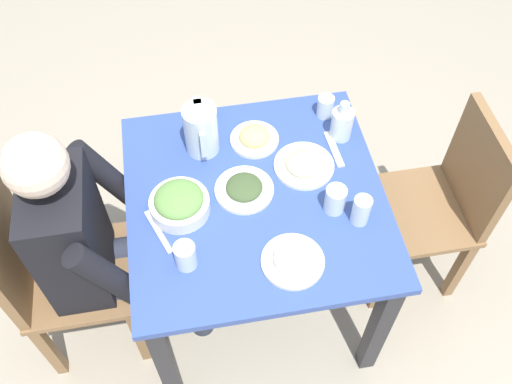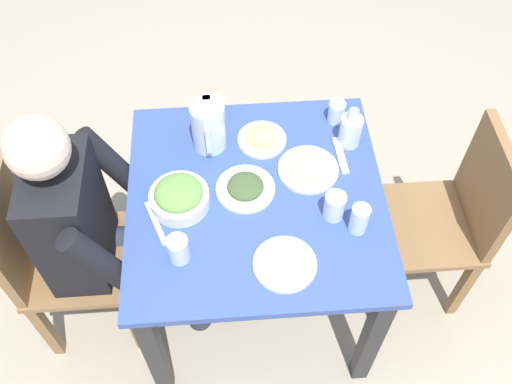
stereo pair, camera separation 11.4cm
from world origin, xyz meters
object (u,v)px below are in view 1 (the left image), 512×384
(chair_far, at_px, (442,200))
(plate_fries, at_px, (254,137))
(diner_near, at_px, (102,242))
(dining_table, at_px, (256,216))
(plate_dolmas, at_px, (244,188))
(chair_near, at_px, (53,271))
(water_glass_far_left, at_px, (205,113))
(plate_beans, at_px, (304,164))
(water_glass_near_right, at_px, (185,256))
(plate_yoghurt, at_px, (293,259))
(water_glass_far_right, at_px, (361,210))
(oil_carafe, at_px, (342,125))
(salad_bowl, at_px, (179,203))
(water_glass_center, at_px, (325,106))
(water_pitcher, at_px, (201,130))
(water_glass_by_pitcher, at_px, (335,200))

(chair_far, bearing_deg, plate_fries, -107.52)
(diner_near, bearing_deg, dining_table, 93.78)
(dining_table, bearing_deg, plate_dolmas, -125.28)
(plate_dolmas, bearing_deg, chair_near, -85.13)
(plate_fries, distance_m, water_glass_far_left, 0.21)
(plate_beans, relative_size, water_glass_near_right, 2.20)
(plate_yoghurt, relative_size, water_glass_far_right, 1.81)
(oil_carafe, bearing_deg, water_glass_far_right, -5.38)
(salad_bowl, bearing_deg, chair_near, -87.72)
(chair_far, bearing_deg, water_glass_center, -126.31)
(diner_near, xyz_separation_m, water_glass_near_right, (0.19, 0.28, 0.14))
(diner_near, bearing_deg, oil_carafe, 105.74)
(diner_near, bearing_deg, chair_far, 92.61)
(dining_table, xyz_separation_m, chair_far, (-0.02, 0.74, -0.11))
(oil_carafe, bearing_deg, diner_near, -74.26)
(water_pitcher, height_order, oil_carafe, water_pitcher)
(diner_near, bearing_deg, water_glass_by_pitcher, 85.46)
(dining_table, bearing_deg, salad_bowl, -86.38)
(diner_near, bearing_deg, plate_beans, 100.03)
(chair_near, bearing_deg, water_pitcher, 115.17)
(plate_beans, bearing_deg, water_pitcher, -113.63)
(dining_table, relative_size, diner_near, 0.76)
(chair_far, distance_m, salad_bowl, 1.04)
(water_pitcher, bearing_deg, chair_near, -64.83)
(plate_yoghurt, xyz_separation_m, water_glass_near_right, (-0.05, -0.33, 0.03))
(plate_yoghurt, xyz_separation_m, water_glass_far_right, (-0.12, 0.25, 0.04))
(plate_beans, relative_size, water_glass_center, 2.50)
(plate_yoghurt, height_order, water_glass_far_right, water_glass_far_right)
(plate_beans, xyz_separation_m, plate_fries, (-0.15, -0.15, 0.00))
(chair_near, height_order, plate_yoghurt, chair_near)
(plate_beans, height_order, water_glass_near_right, water_glass_near_right)
(chair_near, xyz_separation_m, water_glass_far_left, (-0.41, 0.62, 0.28))
(water_glass_near_right, bearing_deg, water_glass_by_pitcher, 103.88)
(chair_near, relative_size, water_glass_far_right, 7.78)
(water_glass_by_pitcher, bearing_deg, water_glass_far_right, 49.64)
(plate_dolmas, height_order, water_glass_far_left, water_glass_far_left)
(chair_near, bearing_deg, plate_dolmas, 94.87)
(plate_fries, distance_m, water_glass_near_right, 0.55)
(plate_beans, distance_m, water_glass_by_pitcher, 0.20)
(water_glass_by_pitcher, bearing_deg, dining_table, -111.53)
(water_glass_near_right, relative_size, water_glass_far_left, 1.13)
(plate_dolmas, height_order, water_glass_near_right, water_glass_near_right)
(chair_near, distance_m, diner_near, 0.25)
(water_glass_by_pitcher, relative_size, water_glass_near_right, 1.04)
(chair_far, distance_m, water_glass_far_right, 0.55)
(dining_table, xyz_separation_m, water_glass_far_left, (-0.37, -0.12, 0.17))
(chair_near, relative_size, water_glass_far_left, 10.03)
(diner_near, xyz_separation_m, water_pitcher, (-0.28, 0.39, 0.19))
(diner_near, xyz_separation_m, plate_fries, (-0.28, 0.58, 0.11))
(water_pitcher, bearing_deg, chair_far, 76.20)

